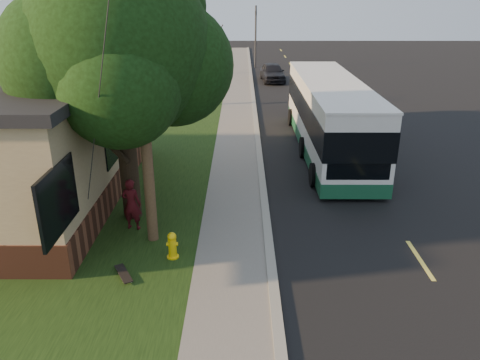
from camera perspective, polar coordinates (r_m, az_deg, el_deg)
name	(u,v)px	position (r m, az deg, el deg)	size (l,w,h in m)	color
ground	(270,260)	(12.70, 3.71, -9.66)	(120.00, 120.00, 0.00)	black
road	(344,145)	(22.34, 12.56, 4.14)	(8.00, 80.00, 0.01)	black
curb	(258,144)	(21.82, 2.23, 4.39)	(0.25, 80.00, 0.12)	gray
sidewalk	(237,145)	(21.82, -0.40, 4.34)	(2.00, 80.00, 0.08)	slate
grass_verge	(162,145)	(22.14, -9.53, 4.28)	(5.00, 80.00, 0.07)	black
fire_hydrant	(172,245)	(12.59, -8.25, -7.89)	(0.32, 0.32, 0.74)	yellow
utility_pole	(141,79)	(12.22, -12.03, 11.99)	(2.86, 3.21, 9.07)	#473321
leafy_tree	(120,49)	(13.94, -14.42, 15.21)	(6.30, 6.00, 7.80)	black
bare_tree_near	(197,71)	(29.27, -5.28, 13.05)	(1.38, 1.21, 4.31)	black
bare_tree_far	(215,51)	(41.11, -3.01, 15.47)	(1.38, 1.21, 4.03)	black
traffic_signal	(256,33)	(44.94, 1.92, 17.53)	(0.18, 0.22, 5.50)	#2D2D30
transit_bus	(329,114)	(21.06, 10.83, 7.91)	(2.67, 11.56, 3.13)	silver
skateboarder	(132,204)	(14.09, -13.09, -2.89)	(0.58, 0.38, 1.59)	#450D13
skateboard_main	(124,274)	(12.22, -14.01, -11.02)	(0.64, 0.91, 0.09)	black
dumpster	(11,193)	(16.78, -26.13, -1.45)	(1.51, 1.31, 1.16)	black
distant_car	(272,72)	(38.10, 3.98, 12.98)	(1.69, 4.21, 1.44)	black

